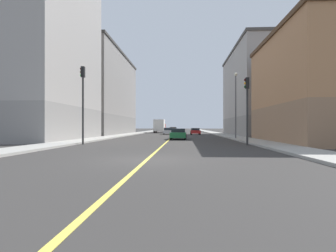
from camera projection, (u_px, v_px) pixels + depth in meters
ground_plane at (147, 160)px, 12.23m from camera, size 400.00×400.00×0.00m
sidewalk_left at (214, 133)px, 60.66m from camera, size 2.68×168.00×0.15m
sidewalk_right at (139, 133)px, 61.65m from camera, size 2.68×168.00×0.15m
lane_center_stripe at (176, 133)px, 61.15m from camera, size 0.16×154.00×0.01m
building_left_near at (323, 87)px, 25.24m from camera, size 9.71×15.25×10.27m
building_left_mid at (261, 93)px, 45.67m from camera, size 9.71×21.65×14.38m
building_right_corner at (39, 36)px, 30.51m from camera, size 9.71×15.76×23.45m
building_right_midblock at (100, 94)px, 52.46m from camera, size 9.71×26.19×15.52m
traffic_light_left_near at (247, 101)px, 21.96m from camera, size 0.40×0.32×5.47m
traffic_light_right_near at (83, 95)px, 22.74m from camera, size 0.40×0.32×6.54m
street_lamp_left_near at (236, 99)px, 32.05m from camera, size 0.36×0.36×7.71m
car_red at (195, 131)px, 51.52m from camera, size 1.87×3.95×1.21m
car_green at (178, 134)px, 32.11m from camera, size 1.94×4.21×1.27m
car_silver at (168, 131)px, 52.59m from camera, size 2.03×4.54×1.28m
car_orange at (173, 130)px, 66.84m from camera, size 1.95×3.97×1.37m
box_truck at (160, 126)px, 65.47m from camera, size 2.52×7.23×3.17m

